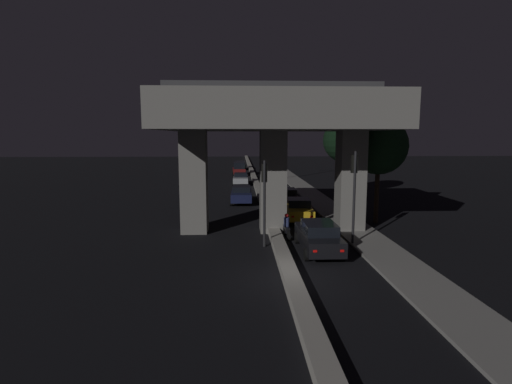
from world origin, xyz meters
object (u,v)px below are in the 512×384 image
Objects in this scene: traffic_light_right_of_median at (354,182)px; car_white_fourth at (278,186)px; car_taxi_yellow_second at (298,209)px; motorcycle_black_filtering_near at (287,228)px; car_dark_blue_lead_oncoming at (241,194)px; street_lamp at (284,146)px; pedestrian_on_sidewalk at (347,203)px; car_dark_red_third_oncoming at (239,168)px; car_dark_red_third at (287,197)px; car_dark_green_fourth_oncoming at (240,165)px; car_silver_second_oncoming at (241,179)px; car_black_lead at (318,236)px; traffic_light_left_of_median at (264,188)px.

traffic_light_right_of_median is 1.10× the size of car_white_fourth.
motorcycle_black_filtering_near is (-1.41, -4.92, -0.17)m from car_taxi_yellow_second.
car_white_fourth is at bearing 148.28° from car_dark_blue_lead_oncoming.
street_lamp reaches higher than pedestrian_on_sidewalk.
traffic_light_right_of_median is at bearing 6.28° from car_dark_red_third_oncoming.
car_dark_red_third_oncoming is (-6.10, 39.32, -2.44)m from traffic_light_right_of_median.
car_dark_green_fourth_oncoming is at bearing 5.80° from car_dark_red_third.
car_silver_second_oncoming reaches higher than car_white_fourth.
car_dark_blue_lead_oncoming is at bearing 1.03° from car_silver_second_oncoming.
traffic_light_right_of_median reaches higher than car_dark_blue_lead_oncoming.
car_taxi_yellow_second is at bearing 4.70° from car_dark_red_third_oncoming.
street_lamp is 27.91m from car_taxi_yellow_second.
traffic_light_right_of_median is 3.56m from car_black_lead.
car_taxi_yellow_second is at bearing 11.63° from car_silver_second_oncoming.
car_dark_red_third is at bearing 3.27° from car_taxi_yellow_second.
car_dark_blue_lead_oncoming is 13.75m from car_silver_second_oncoming.
car_silver_second_oncoming is 0.97× the size of car_dark_green_fourth_oncoming.
traffic_light_left_of_median is 1.06× the size of car_dark_blue_lead_oncoming.
car_dark_red_third_oncoming is (-4.15, 32.69, 0.25)m from car_taxi_yellow_second.
traffic_light_right_of_median is 1.11× the size of car_dark_green_fourth_oncoming.
car_dark_green_fourth_oncoming is (0.00, 21.88, 0.10)m from car_silver_second_oncoming.
car_dark_green_fourth_oncoming is (-1.11, 49.58, -2.34)m from traffic_light_left_of_median.
traffic_light_right_of_median is 34.23m from street_lamp.
street_lamp is 1.63× the size of car_white_fourth.
street_lamp reaches higher than car_taxi_yellow_second.
traffic_light_left_of_median is 0.96× the size of car_dark_red_third.
traffic_light_left_of_median reaches higher than car_black_lead.
car_black_lead reaches higher than car_dark_red_third.
traffic_light_right_of_median is 1.17× the size of car_dark_blue_lead_oncoming.
street_lamp is 1.59× the size of car_taxi_yellow_second.
motorcycle_black_filtering_near is at bearing 24.45° from car_black_lead.
car_taxi_yellow_second is at bearing 6.53° from car_dark_green_fourth_oncoming.
traffic_light_right_of_median is 20.09m from car_white_fourth.
car_silver_second_oncoming is at bearing 1.29° from car_dark_green_fourth_oncoming.
pedestrian_on_sidewalk is (7.59, -42.32, 0.23)m from car_dark_green_fourth_oncoming.
street_lamp is 16.91m from car_dark_green_fourth_oncoming.
traffic_light_right_of_median is 7.41m from car_taxi_yellow_second.
car_black_lead is 15.56m from car_dark_blue_lead_oncoming.
car_dark_red_third_oncoming is 37.71m from motorcycle_black_filtering_near.
car_black_lead is 1.04× the size of car_white_fourth.
pedestrian_on_sidewalk is at bearing -86.53° from street_lamp.
traffic_light_right_of_median is at bearing -161.17° from car_taxi_yellow_second.
car_dark_red_third_oncoming is 10.27m from car_dark_green_fourth_oncoming.
car_white_fourth is 1.01× the size of car_dark_green_fourth_oncoming.
car_dark_red_third is (-2.11, -21.57, -3.83)m from street_lamp.
car_taxi_yellow_second reaches higher than motorcycle_black_filtering_near.
car_silver_second_oncoming is 21.81m from pedestrian_on_sidewalk.
car_white_fourth is (-0.10, 7.15, 0.01)m from car_dark_red_third.
car_dark_green_fourth_oncoming is (-3.94, 42.95, 0.04)m from car_taxi_yellow_second.
car_silver_second_oncoming is (-3.75, 7.92, -0.01)m from car_white_fourth.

